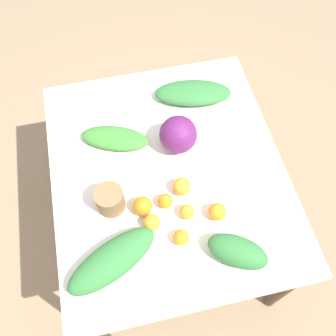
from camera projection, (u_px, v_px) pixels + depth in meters
name	position (u px, v px, depth m)	size (l,w,h in m)	color
ground_plane	(168.00, 228.00, 2.34)	(8.00, 8.00, 0.00)	#937A5B
dining_table	(168.00, 180.00, 1.77)	(1.22, 1.04, 0.75)	silver
cabbage_purple	(178.00, 135.00, 1.68)	(0.17, 0.17, 0.17)	#601E5B
paper_bag	(110.00, 200.00, 1.55)	(0.12, 0.12, 0.12)	olive
greens_bunch_scallion	(238.00, 251.00, 1.46)	(0.24, 0.12, 0.10)	#337538
greens_bunch_beet_tops	(112.00, 260.00, 1.44)	(0.39, 0.15, 0.10)	#337538
greens_bunch_chard	(115.00, 138.00, 1.74)	(0.32, 0.13, 0.06)	#3D8433
greens_bunch_kale	(193.00, 93.00, 1.87)	(0.38, 0.16, 0.07)	#337538
orange_0	(181.00, 237.00, 1.50)	(0.07, 0.07, 0.07)	orange
orange_1	(182.00, 186.00, 1.61)	(0.08, 0.08, 0.08)	orange
orange_2	(165.00, 201.00, 1.58)	(0.06, 0.06, 0.06)	orange
orange_3	(187.00, 212.00, 1.56)	(0.06, 0.06, 0.06)	orange
orange_4	(143.00, 206.00, 1.56)	(0.08, 0.08, 0.08)	orange
orange_5	(152.00, 223.00, 1.53)	(0.07, 0.07, 0.07)	orange
orange_6	(217.00, 212.00, 1.55)	(0.08, 0.08, 0.08)	orange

